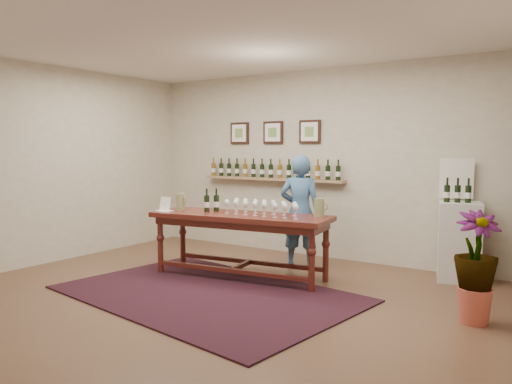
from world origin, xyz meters
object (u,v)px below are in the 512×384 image
Objects in this scene: display_pedestal at (459,241)px; potted_plant at (476,267)px; person at (300,212)px; tasting_table at (240,224)px.

potted_plant is at bearing -73.12° from display_pedestal.
display_pedestal is at bearing -179.97° from person.
potted_plant is (0.46, -1.52, 0.04)m from display_pedestal.
display_pedestal reaches higher than tasting_table.
potted_plant is 0.59× the size of person.
potted_plant is at bearing 142.46° from person.
display_pedestal is 2.03m from person.
tasting_table is at bearing -149.10° from display_pedestal.
display_pedestal is (2.32, 1.39, -0.20)m from tasting_table.
person is at bearing 157.38° from potted_plant.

